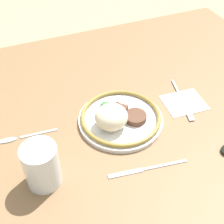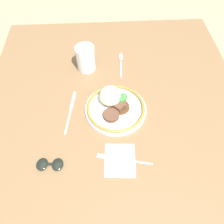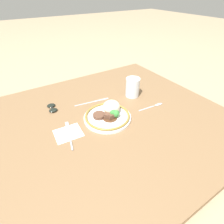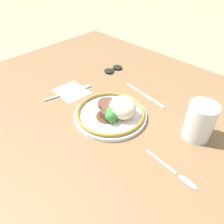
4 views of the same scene
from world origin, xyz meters
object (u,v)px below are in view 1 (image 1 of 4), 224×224
(spoon, at_px, (15,139))
(plate, at_px, (118,118))
(knife, at_px, (145,169))
(fork, at_px, (184,103))
(juice_glass, at_px, (42,167))

(spoon, bearing_deg, plate, 174.43)
(knife, bearing_deg, fork, -133.16)
(juice_glass, bearing_deg, knife, 165.30)
(juice_glass, relative_size, fork, 0.60)
(plate, xyz_separation_m, fork, (-0.22, -0.00, -0.02))
(plate, height_order, fork, plate)
(fork, relative_size, spoon, 1.17)
(plate, distance_m, juice_glass, 0.26)
(fork, xyz_separation_m, spoon, (0.50, -0.05, -0.00))
(juice_glass, height_order, knife, juice_glass)
(fork, distance_m, knife, 0.28)
(plate, relative_size, spoon, 1.47)
(fork, height_order, spoon, same)
(juice_glass, height_order, fork, juice_glass)
(knife, distance_m, spoon, 0.36)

